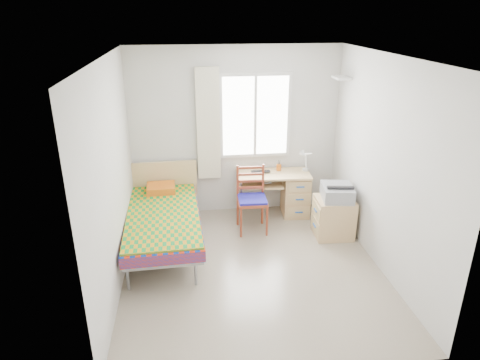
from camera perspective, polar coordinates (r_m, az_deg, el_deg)
name	(u,v)px	position (r m, az deg, el deg)	size (l,w,h in m)	color
floor	(252,268)	(5.56, 1.66, -11.59)	(3.50, 3.50, 0.00)	#BCAD93
ceiling	(255,57)	(4.67, 2.02, 16.11)	(3.50, 3.50, 0.00)	white
wall_back	(236,132)	(6.62, -0.60, 6.37)	(3.20, 3.20, 0.00)	silver
wall_left	(112,179)	(4.98, -16.66, 0.12)	(3.50, 3.50, 0.00)	silver
wall_right	(384,166)	(5.45, 18.69, 1.74)	(3.50, 3.50, 0.00)	silver
window	(255,116)	(6.57, 2.04, 8.51)	(1.10, 0.04, 1.30)	white
curtain	(208,125)	(6.47, -4.25, 7.34)	(0.35, 0.05, 1.70)	white
floating_shelf	(341,78)	(6.45, 13.37, 13.13)	(0.20, 0.32, 0.03)	white
bed	(163,216)	(5.94, -10.18, -4.78)	(1.03, 2.11, 0.90)	gray
desk	(291,191)	(6.80, 6.82, -1.51)	(1.17, 0.60, 0.71)	#D3BD6F
chair	(252,195)	(6.23, 1.64, -2.03)	(0.44, 0.44, 0.97)	maroon
cabinet	(333,217)	(6.29, 12.33, -4.88)	(0.55, 0.49, 0.58)	tan
printer	(337,192)	(6.15, 12.83, -1.57)	(0.48, 0.53, 0.20)	#A8A9B0
laptop	(261,173)	(6.59, 2.81, 0.96)	(0.30, 0.19, 0.02)	black
pen_cup	(279,167)	(6.73, 5.19, 1.68)	(0.08, 0.08, 0.10)	orange
task_lamp	(304,158)	(6.58, 8.59, 2.88)	(0.22, 0.32, 0.39)	white
book	(261,181)	(6.63, 2.88, -0.11)	(0.15, 0.21, 0.02)	gray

